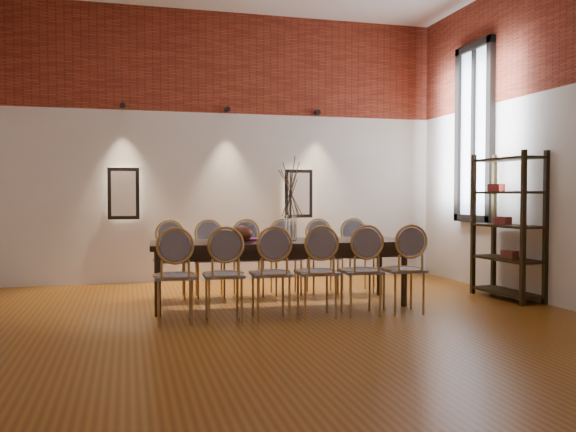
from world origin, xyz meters
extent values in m
cube|color=brown|center=(0.00, 0.00, -0.01)|extent=(7.00, 7.00, 0.02)
cube|color=silver|center=(0.00, 3.55, 2.00)|extent=(7.00, 0.10, 4.00)
cube|color=silver|center=(0.00, -3.55, 2.00)|extent=(7.00, 0.10, 4.00)
cube|color=maroon|center=(0.00, 3.48, 3.25)|extent=(7.00, 0.02, 1.50)
cube|color=#FFEAC6|center=(-1.30, 3.45, 1.30)|extent=(0.36, 0.06, 0.66)
cube|color=#FFEAC6|center=(1.30, 3.45, 1.30)|extent=(0.36, 0.06, 0.66)
cylinder|color=black|center=(-1.30, 3.42, 2.55)|extent=(0.08, 0.10, 0.08)
cylinder|color=black|center=(0.20, 3.42, 2.55)|extent=(0.08, 0.10, 0.08)
cylinder|color=black|center=(1.60, 3.42, 2.55)|extent=(0.08, 0.10, 0.08)
cube|color=silver|center=(3.46, 2.00, 2.15)|extent=(0.02, 0.78, 2.38)
cube|color=black|center=(3.44, 2.00, 2.15)|extent=(0.08, 0.90, 2.50)
cube|color=black|center=(3.44, 2.00, 2.15)|extent=(0.06, 0.06, 2.40)
cube|color=black|center=(0.46, 1.26, 0.38)|extent=(2.97, 1.06, 0.75)
cylinder|color=silver|center=(0.59, 1.25, 0.90)|extent=(0.14, 0.14, 0.30)
ellipsoid|color=#552312|center=(0.01, 1.22, 0.84)|extent=(0.24, 0.24, 0.18)
cube|color=#92267A|center=(0.11, 1.32, 0.77)|extent=(0.27, 0.19, 0.03)
camera|label=1|loc=(-1.24, -5.59, 1.28)|focal=38.00mm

